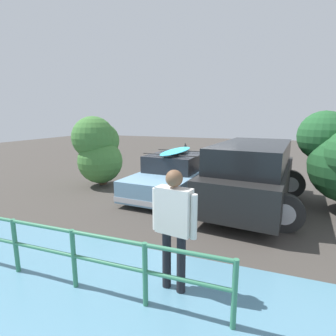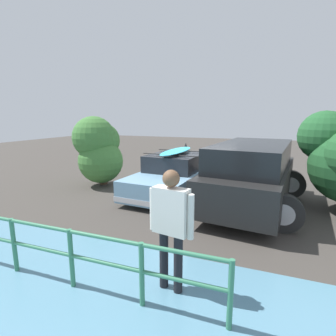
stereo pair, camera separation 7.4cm
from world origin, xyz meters
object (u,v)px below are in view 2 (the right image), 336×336
at_px(bush_near_left, 99,149).
at_px(sedan_car, 175,175).
at_px(suv_car, 252,174).
at_px(person_bystander, 171,220).

bearing_deg(bush_near_left, sedan_car, -177.92).
bearing_deg(suv_car, bush_near_left, -4.21).
relative_size(suv_car, bush_near_left, 1.99).
distance_m(sedan_car, suv_car, 2.51).
height_order(person_bystander, bush_near_left, bush_near_left).
xyz_separation_m(sedan_car, person_bystander, (-1.63, 4.74, 0.47)).
bearing_deg(bush_near_left, person_bystander, 134.35).
xyz_separation_m(suv_car, person_bystander, (0.80, 4.24, 0.14)).
bearing_deg(sedan_car, person_bystander, 109.01).
bearing_deg(sedan_car, bush_near_left, 2.08).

